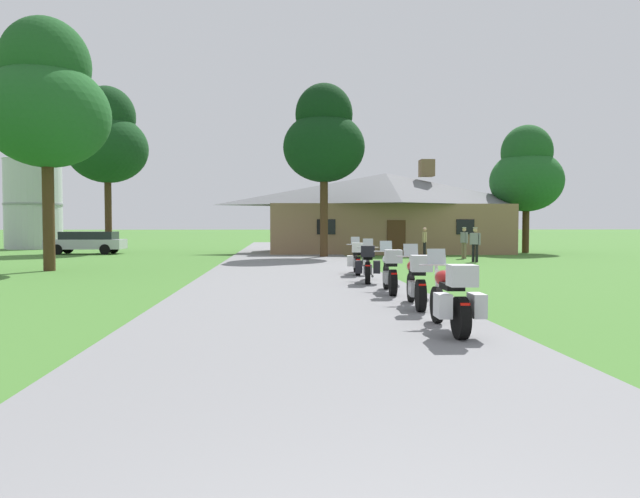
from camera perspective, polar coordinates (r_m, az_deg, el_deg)
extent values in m
plane|color=#42752D|center=(21.83, -2.62, -2.31)|extent=(500.00, 500.00, 0.00)
cube|color=slate|center=(19.84, -2.47, -2.69)|extent=(6.40, 80.00, 0.06)
cylinder|color=black|center=(10.28, 11.54, -5.44)|extent=(0.13, 0.64, 0.64)
cylinder|color=black|center=(8.90, 13.80, -6.65)|extent=(0.17, 0.64, 0.64)
cube|color=silver|center=(9.56, 12.62, -5.66)|extent=(0.28, 0.57, 0.30)
ellipsoid|color=maroon|center=(9.76, 12.25, -2.84)|extent=(0.31, 0.53, 0.26)
cube|color=black|center=(9.32, 12.96, -3.64)|extent=(0.29, 0.53, 0.10)
cylinder|color=silver|center=(10.17, 11.63, -1.55)|extent=(0.66, 0.05, 0.03)
cylinder|color=silver|center=(10.24, 11.56, -3.44)|extent=(0.07, 0.24, 0.73)
cube|color=#B2BCC6|center=(10.26, 11.50, -0.74)|extent=(0.32, 0.12, 0.27)
sphere|color=silver|center=(10.18, 11.62, -2.34)|extent=(0.11, 0.11, 0.11)
cube|color=#B7B7BC|center=(8.78, 13.93, -2.57)|extent=(0.41, 0.37, 0.32)
cube|color=red|center=(8.66, 14.22, -5.41)|extent=(0.14, 0.03, 0.06)
cylinder|color=silver|center=(9.26, 14.07, -6.94)|extent=(0.09, 0.55, 0.07)
cube|color=#B7B7BC|center=(8.85, 12.10, -5.51)|extent=(0.21, 0.41, 0.36)
cube|color=#B7B7BC|center=(9.00, 15.32, -5.42)|extent=(0.21, 0.41, 0.36)
cylinder|color=black|center=(12.97, 9.01, -3.81)|extent=(0.17, 0.65, 0.64)
cylinder|color=black|center=(11.55, 9.97, -4.57)|extent=(0.21, 0.65, 0.64)
cube|color=silver|center=(12.23, 9.48, -3.90)|extent=(0.31, 0.58, 0.30)
ellipsoid|color=maroon|center=(12.45, 9.32, -1.71)|extent=(0.35, 0.55, 0.26)
cube|color=black|center=(12.00, 9.62, -2.30)|extent=(0.33, 0.54, 0.10)
cylinder|color=silver|center=(12.87, 9.06, -0.73)|extent=(0.66, 0.09, 0.03)
cylinder|color=silver|center=(12.94, 9.02, -2.23)|extent=(0.08, 0.24, 0.73)
cube|color=#B2BCC6|center=(12.97, 9.00, -0.09)|extent=(0.33, 0.14, 0.27)
sphere|color=silver|center=(12.88, 9.05, -1.35)|extent=(0.11, 0.11, 0.11)
cube|color=#B7B7BC|center=(11.44, 10.03, -1.42)|extent=(0.43, 0.40, 0.32)
cube|color=red|center=(11.31, 10.14, -3.58)|extent=(0.14, 0.04, 0.06)
cylinder|color=silver|center=(11.90, 10.40, -4.86)|extent=(0.12, 0.55, 0.07)
cylinder|color=black|center=(15.48, 6.57, -2.81)|extent=(0.15, 0.65, 0.64)
cylinder|color=black|center=(14.06, 7.25, -3.33)|extent=(0.20, 0.65, 0.64)
cube|color=silver|center=(14.75, 6.91, -2.83)|extent=(0.30, 0.58, 0.30)
ellipsoid|color=silver|center=(14.97, 6.80, -1.03)|extent=(0.34, 0.54, 0.26)
cube|color=black|center=(14.52, 7.01, -1.49)|extent=(0.32, 0.54, 0.10)
cylinder|color=silver|center=(15.40, 6.60, -0.22)|extent=(0.66, 0.08, 0.03)
cylinder|color=silver|center=(15.46, 6.58, -1.48)|extent=(0.08, 0.24, 0.73)
cube|color=#B2BCC6|center=(15.49, 6.56, 0.31)|extent=(0.33, 0.13, 0.27)
sphere|color=silver|center=(15.41, 6.60, -0.74)|extent=(0.11, 0.11, 0.11)
cube|color=#B7B7BC|center=(13.96, 7.29, -0.73)|extent=(0.42, 0.39, 0.32)
cube|color=red|center=(13.82, 7.37, -2.49)|extent=(0.14, 0.04, 0.06)
cylinder|color=silver|center=(14.41, 7.64, -3.59)|extent=(0.11, 0.55, 0.07)
cylinder|color=black|center=(18.21, 4.78, -2.03)|extent=(0.21, 0.65, 0.64)
cylinder|color=black|center=(16.78, 4.77, -2.40)|extent=(0.25, 0.66, 0.64)
cube|color=silver|center=(17.47, 4.77, -2.02)|extent=(0.34, 0.59, 0.30)
ellipsoid|color=orange|center=(17.70, 4.78, -0.50)|extent=(0.38, 0.56, 0.26)
cube|color=black|center=(17.25, 4.78, -0.88)|extent=(0.36, 0.56, 0.10)
cylinder|color=silver|center=(18.14, 4.79, 0.16)|extent=(0.66, 0.13, 0.03)
cylinder|color=silver|center=(18.19, 4.78, -0.90)|extent=(0.10, 0.24, 0.73)
cube|color=#B2BCC6|center=(18.23, 4.79, 0.61)|extent=(0.33, 0.16, 0.27)
sphere|color=silver|center=(18.14, 4.78, -0.28)|extent=(0.11, 0.11, 0.11)
cube|color=black|center=(16.69, 4.77, -0.23)|extent=(0.45, 0.42, 0.32)
cube|color=red|center=(16.54, 4.77, -1.69)|extent=(0.14, 0.05, 0.06)
cylinder|color=silver|center=(17.11, 5.24, -2.65)|extent=(0.15, 0.55, 0.07)
cube|color=black|center=(16.82, 3.88, -1.78)|extent=(0.26, 0.43, 0.36)
cube|color=black|center=(16.82, 5.65, -1.78)|extent=(0.26, 0.43, 0.36)
cylinder|color=black|center=(21.08, 3.53, -1.44)|extent=(0.16, 0.65, 0.64)
cylinder|color=black|center=(19.64, 3.79, -1.71)|extent=(0.20, 0.65, 0.64)
cube|color=silver|center=(20.34, 3.66, -1.41)|extent=(0.30, 0.58, 0.30)
ellipsoid|color=maroon|center=(20.57, 3.61, -0.11)|extent=(0.34, 0.54, 0.26)
cube|color=black|center=(20.12, 3.70, -0.42)|extent=(0.32, 0.54, 0.10)
cylinder|color=silver|center=(21.00, 3.54, 0.46)|extent=(0.66, 0.08, 0.03)
cylinder|color=silver|center=(21.06, 3.53, -0.46)|extent=(0.08, 0.24, 0.73)
cube|color=#B2BCC6|center=(21.10, 3.53, 0.85)|extent=(0.33, 0.13, 0.27)
sphere|color=silver|center=(21.01, 3.54, 0.08)|extent=(0.11, 0.11, 0.11)
cube|color=silver|center=(19.56, 3.80, 0.15)|extent=(0.42, 0.39, 0.32)
cube|color=red|center=(19.41, 3.83, -1.10)|extent=(0.14, 0.04, 0.06)
cylinder|color=silver|center=(19.98, 4.13, -1.94)|extent=(0.11, 0.55, 0.07)
cube|color=silver|center=(19.67, 3.02, -1.18)|extent=(0.23, 0.41, 0.36)
cube|color=silver|center=(19.70, 4.53, -1.18)|extent=(0.23, 0.41, 0.36)
cube|color=#896B4C|center=(37.82, 6.54, 1.98)|extent=(14.98, 6.78, 3.10)
pyramid|color=slate|center=(37.89, 6.56, 5.91)|extent=(15.88, 7.19, 2.09)
cube|color=brown|center=(38.59, 10.55, 7.90)|extent=(0.90, 0.90, 1.10)
cube|color=#472D19|center=(34.46, 7.59, 1.11)|extent=(1.10, 0.08, 2.10)
cube|color=black|center=(33.86, 0.62, 2.22)|extent=(1.10, 0.06, 0.90)
cube|color=black|center=(35.54, 14.23, 2.15)|extent=(1.10, 0.06, 0.90)
cylinder|color=#75664C|center=(31.74, 14.21, -0.16)|extent=(0.14, 0.14, 0.86)
cylinder|color=#75664C|center=(31.88, 14.01, -0.14)|extent=(0.14, 0.14, 0.86)
cube|color=gray|center=(31.79, 14.13, 1.13)|extent=(0.33, 0.41, 0.56)
cylinder|color=gray|center=(31.61, 14.38, 1.08)|extent=(0.09, 0.09, 0.58)
cylinder|color=gray|center=(31.97, 13.87, 1.10)|extent=(0.09, 0.09, 0.58)
sphere|color=tan|center=(31.78, 14.13, 1.89)|extent=(0.21, 0.21, 0.21)
cylinder|color=#B2AD99|center=(31.78, 14.14, 2.07)|extent=(0.22, 0.22, 0.05)
cylinder|color=black|center=(32.42, 10.36, -0.07)|extent=(0.14, 0.14, 0.86)
cylinder|color=black|center=(32.25, 10.33, -0.09)|extent=(0.14, 0.14, 0.86)
cube|color=tan|center=(32.31, 10.35, 1.18)|extent=(0.33, 0.41, 0.56)
cylinder|color=tan|center=(32.54, 10.38, 1.15)|extent=(0.09, 0.09, 0.58)
cylinder|color=tan|center=(32.09, 10.32, 1.14)|extent=(0.09, 0.09, 0.58)
sphere|color=tan|center=(32.31, 10.36, 1.92)|extent=(0.21, 0.21, 0.21)
cylinder|color=black|center=(28.88, 14.97, -0.40)|extent=(0.14, 0.14, 0.86)
cylinder|color=black|center=(28.81, 15.30, -0.41)|extent=(0.14, 0.14, 0.86)
cube|color=gray|center=(28.82, 15.15, 1.00)|extent=(0.41, 0.40, 0.56)
cylinder|color=gray|center=(28.91, 14.73, 0.97)|extent=(0.09, 0.09, 0.58)
cylinder|color=gray|center=(28.73, 15.58, 0.96)|extent=(0.09, 0.09, 0.58)
sphere|color=tan|center=(28.82, 15.16, 1.84)|extent=(0.21, 0.21, 0.21)
cylinder|color=#B2AD99|center=(28.81, 15.16, 2.04)|extent=(0.22, 0.22, 0.05)
cylinder|color=#422D19|center=(39.97, -20.29, 3.48)|extent=(0.44, 0.44, 5.34)
ellipsoid|color=#143D19|center=(40.28, -20.37, 9.32)|extent=(5.20, 5.20, 4.42)
ellipsoid|color=#123716|center=(40.59, -20.42, 12.23)|extent=(3.64, 3.64, 3.90)
cylinder|color=#422D19|center=(24.75, -25.37, 3.51)|extent=(0.44, 0.44, 4.74)
ellipsoid|color=#1E5623|center=(25.11, -25.51, 11.95)|extent=(4.78, 4.78, 4.07)
ellipsoid|color=#1B4E20|center=(25.51, -25.59, 16.19)|extent=(3.35, 3.35, 3.59)
cylinder|color=#422D19|center=(39.93, 19.76, 2.09)|extent=(0.44, 0.44, 3.40)
ellipsoid|color=#1E5623|center=(40.04, 19.82, 6.37)|extent=(4.69, 4.69, 3.98)
ellipsoid|color=#1B4E20|center=(40.22, 19.85, 9.04)|extent=(3.28, 3.28, 3.52)
cylinder|color=#422D19|center=(31.69, 0.40, 3.51)|extent=(0.44, 0.44, 4.84)
ellipsoid|color=#0F3314|center=(31.97, 0.40, 10.06)|extent=(4.49, 4.49, 3.81)
ellipsoid|color=black|center=(32.26, 0.40, 13.22)|extent=(3.14, 3.14, 3.36)
cylinder|color=#B2B7BC|center=(49.27, -26.59, 3.97)|extent=(4.12, 4.12, 6.80)
cone|color=#999EA3|center=(49.56, -26.67, 8.50)|extent=(4.21, 4.21, 1.03)
cylinder|color=gray|center=(49.27, -26.59, 3.97)|extent=(4.25, 4.25, 0.15)
cube|color=#ADAFB7|center=(38.65, -22.22, 0.45)|extent=(4.62, 1.90, 0.60)
cube|color=black|center=(38.58, -21.95, 1.26)|extent=(3.24, 1.66, 0.48)
cylinder|color=black|center=(38.36, -24.64, -0.05)|extent=(0.64, 0.23, 0.64)
cylinder|color=black|center=(39.94, -23.76, 0.05)|extent=(0.64, 0.23, 0.64)
cylinder|color=black|center=(37.42, -20.57, -0.04)|extent=(0.64, 0.23, 0.64)
cylinder|color=black|center=(39.04, -19.83, 0.06)|extent=(0.64, 0.23, 0.64)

